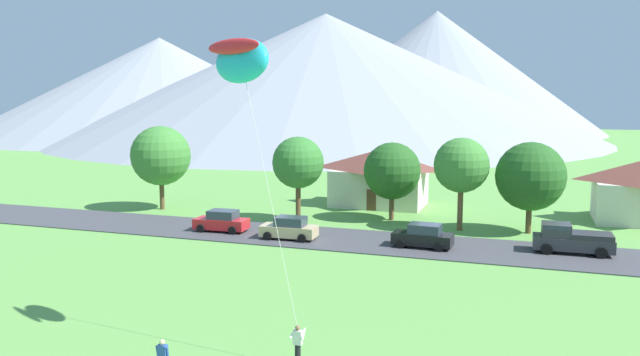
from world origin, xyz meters
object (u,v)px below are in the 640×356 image
(tree_near_left, at_px, (392,171))
(tree_near_right, at_px, (298,163))
(tree_center, at_px, (461,165))
(pickup_truck_charcoal_west_side, at_px, (571,239))
(kite_flyer_with_kite, at_px, (242,64))
(house_left_center, at_px, (379,177))
(parked_car_tan_mid_west, at_px, (289,228))
(parked_car_red_east_end, at_px, (222,221))
(tree_right_of_center, at_px, (531,176))
(parked_car_black_west_end, at_px, (423,236))
(tree_left_of_center, at_px, (161,156))

(tree_near_left, bearing_deg, tree_near_right, -158.68)
(tree_center, height_order, pickup_truck_charcoal_west_side, tree_center)
(tree_near_left, relative_size, kite_flyer_with_kite, 0.51)
(house_left_center, relative_size, parked_car_tan_mid_west, 2.21)
(tree_center, xyz_separation_m, parked_car_red_east_end, (-17.80, -6.80, -4.37))
(tree_right_of_center, distance_m, parked_car_tan_mid_west, 19.19)
(parked_car_tan_mid_west, bearing_deg, house_left_center, 79.87)
(house_left_center, distance_m, parked_car_black_west_end, 17.49)
(parked_car_black_west_end, bearing_deg, pickup_truck_charcoal_west_side, 9.55)
(pickup_truck_charcoal_west_side, height_order, kite_flyer_with_kite, kite_flyer_with_kite)
(tree_right_of_center, xyz_separation_m, tree_near_right, (-18.87, -1.26, 0.54))
(tree_near_left, distance_m, pickup_truck_charcoal_west_side, 16.30)
(parked_car_black_west_end, bearing_deg, parked_car_red_east_end, 179.57)
(house_left_center, height_order, parked_car_red_east_end, house_left_center)
(kite_flyer_with_kite, bearing_deg, house_left_center, 93.81)
(tree_left_of_center, xyz_separation_m, parked_car_tan_mid_west, (16.07, -7.84, -4.24))
(parked_car_red_east_end, height_order, kite_flyer_with_kite, kite_flyer_with_kite)
(parked_car_red_east_end, bearing_deg, tree_right_of_center, 17.72)
(house_left_center, bearing_deg, tree_left_of_center, -155.42)
(parked_car_red_east_end, bearing_deg, tree_near_left, 37.66)
(tree_near_left, height_order, parked_car_tan_mid_west, tree_near_left)
(pickup_truck_charcoal_west_side, bearing_deg, kite_flyer_with_kite, -124.67)
(tree_center, xyz_separation_m, tree_near_right, (-13.63, -0.69, -0.19))
(tree_center, bearing_deg, parked_car_black_west_end, -104.58)
(house_left_center, relative_size, tree_left_of_center, 1.19)
(house_left_center, distance_m, tree_near_left, 7.41)
(tree_left_of_center, xyz_separation_m, tree_right_of_center, (33.07, 0.28, -0.60))
(parked_car_tan_mid_west, xyz_separation_m, kite_flyer_with_kite, (5.30, -18.65, 11.24))
(tree_near_left, bearing_deg, pickup_truck_charcoal_west_side, -28.08)
(parked_car_tan_mid_west, bearing_deg, tree_center, 32.73)
(parked_car_red_east_end, bearing_deg, parked_car_black_west_end, -0.43)
(parked_car_black_west_end, xyz_separation_m, kite_flyer_with_kite, (-4.66, -19.28, 11.24))
(tree_near_left, xyz_separation_m, kite_flyer_with_kite, (-0.38, -28.46, 7.81))
(parked_car_red_east_end, distance_m, kite_flyer_with_kite, 25.13)
(parked_car_black_west_end, relative_size, kite_flyer_with_kite, 0.32)
(tree_right_of_center, distance_m, tree_near_right, 18.92)
(parked_car_tan_mid_west, distance_m, pickup_truck_charcoal_west_side, 19.91)
(tree_near_left, bearing_deg, kite_flyer_with_kite, -90.77)
(tree_center, relative_size, kite_flyer_with_kite, 0.56)
(tree_near_right, bearing_deg, parked_car_red_east_end, -124.36)
(house_left_center, height_order, parked_car_black_west_end, house_left_center)
(parked_car_red_east_end, xyz_separation_m, pickup_truck_charcoal_west_side, (25.82, 1.53, 0.19))
(tree_near_left, xyz_separation_m, tree_center, (6.08, -2.25, 0.94))
(house_left_center, xyz_separation_m, parked_car_tan_mid_west, (-2.96, -16.54, -1.99))
(tree_left_of_center, bearing_deg, kite_flyer_with_kite, -51.10)
(tree_center, relative_size, parked_car_black_west_end, 1.74)
(tree_left_of_center, distance_m, parked_car_black_west_end, 27.34)
(parked_car_tan_mid_west, xyz_separation_m, parked_car_red_east_end, (-6.05, 0.76, 0.00))
(kite_flyer_with_kite, bearing_deg, pickup_truck_charcoal_west_side, 55.33)
(parked_car_tan_mid_west, bearing_deg, tree_near_left, 59.92)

